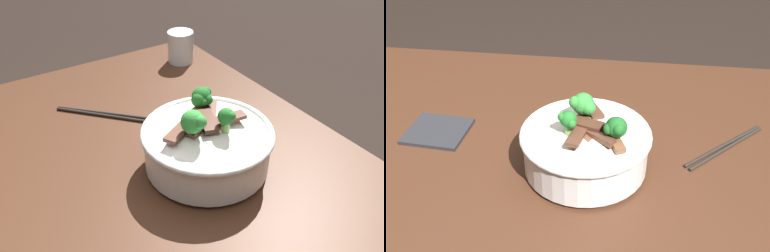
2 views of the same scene
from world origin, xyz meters
TOP-DOWN VIEW (x-y plane):
  - rice_bowl at (-0.12, 0.09)m, footprint 0.25×0.25m
  - drinking_glass at (-0.56, 0.29)m, footprint 0.08×0.08m
  - chopsticks_pair at (-0.41, -0.02)m, footprint 0.18×0.17m

SIDE VIEW (x-z plane):
  - chopsticks_pair at x=-0.41m, z-range 0.82..0.83m
  - drinking_glass at x=-0.56m, z-range 0.81..0.91m
  - rice_bowl at x=-0.12m, z-range 0.81..0.95m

